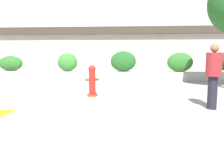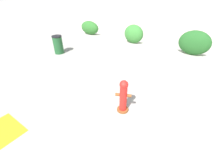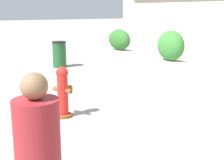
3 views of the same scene
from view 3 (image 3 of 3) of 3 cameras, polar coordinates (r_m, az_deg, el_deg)
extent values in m
plane|color=#9E9991|center=(5.67, -17.35, -10.99)|extent=(120.00, 120.00, 0.00)
ellipsoid|color=#2D6B28|center=(13.60, 1.35, 7.38)|extent=(1.42, 0.67, 0.88)
ellipsoid|color=#387F33|center=(10.86, 10.68, 6.18)|extent=(1.14, 0.70, 1.03)
cylinder|color=brown|center=(6.74, -8.85, -6.40)|extent=(0.47, 0.47, 0.06)
cylinder|color=red|center=(6.61, -8.98, -2.67)|extent=(0.29, 0.29, 0.85)
sphere|color=red|center=(6.50, -9.13, 1.32)|extent=(0.25, 0.25, 0.25)
cylinder|color=brown|center=(6.71, -7.95, -1.50)|extent=(0.16, 0.17, 0.11)
cylinder|color=brown|center=(6.47, -7.91, -2.04)|extent=(0.15, 0.14, 0.09)
cylinder|color=brown|center=(6.70, -10.08, -1.59)|extent=(0.15, 0.14, 0.09)
cylinder|color=maroon|center=(2.78, -13.55, -9.63)|extent=(0.45, 0.45, 0.62)
sphere|color=#8C6647|center=(2.65, -14.03, -1.10)|extent=(0.23, 0.23, 0.23)
cylinder|color=#1E5128|center=(12.41, -9.59, 4.52)|extent=(0.52, 0.52, 0.95)
cylinder|color=black|center=(12.35, -9.68, 6.84)|extent=(0.55, 0.55, 0.06)
camera|label=1|loc=(7.06, -76.72, -3.63)|focal=35.00mm
camera|label=2|loc=(4.44, -43.45, 22.74)|focal=24.00mm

